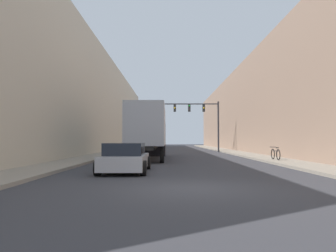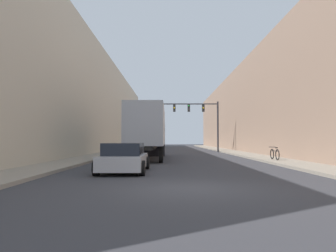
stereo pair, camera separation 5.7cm
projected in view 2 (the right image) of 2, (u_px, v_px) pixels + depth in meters
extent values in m
plane|color=#38383D|center=(190.00, 189.00, 9.96)|extent=(200.00, 200.00, 0.00)
cube|color=gray|center=(229.00, 151.00, 39.94)|extent=(2.37, 80.00, 0.15)
cube|color=gray|center=(118.00, 151.00, 39.95)|extent=(2.37, 80.00, 0.15)
cube|color=#997A66|center=(263.00, 108.00, 40.15)|extent=(6.00, 80.00, 10.66)
cube|color=beige|center=(84.00, 103.00, 40.20)|extent=(6.00, 80.00, 11.95)
cube|color=#B2B7C1|center=(147.00, 126.00, 24.67)|extent=(2.55, 9.42, 2.83)
cube|color=black|center=(147.00, 147.00, 24.61)|extent=(1.28, 9.42, 0.24)
cube|color=black|center=(151.00, 140.00, 30.53)|extent=(2.55, 2.39, 3.00)
cylinder|color=black|center=(126.00, 155.00, 21.08)|extent=(0.25, 1.00, 1.00)
cylinder|color=black|center=(161.00, 155.00, 21.08)|extent=(0.25, 1.00, 1.00)
cylinder|color=black|center=(129.00, 154.00, 22.28)|extent=(0.25, 1.00, 1.00)
cylinder|color=black|center=(162.00, 154.00, 22.28)|extent=(0.25, 1.00, 1.00)
cylinder|color=black|center=(139.00, 150.00, 30.49)|extent=(0.25, 1.00, 1.00)
cylinder|color=black|center=(163.00, 150.00, 30.49)|extent=(0.25, 1.00, 1.00)
cube|color=#B7B7BC|center=(125.00, 161.00, 15.15)|extent=(1.89, 4.41, 0.62)
cube|color=#1E232D|center=(124.00, 149.00, 14.95)|extent=(1.66, 2.43, 0.55)
cylinder|color=black|center=(110.00, 163.00, 16.65)|extent=(0.25, 0.64, 0.64)
cylinder|color=black|center=(147.00, 163.00, 16.65)|extent=(0.25, 0.64, 0.64)
cylinder|color=black|center=(97.00, 168.00, 13.54)|extent=(0.25, 0.64, 0.64)
cylinder|color=black|center=(142.00, 168.00, 13.54)|extent=(0.25, 0.64, 0.64)
cylinder|color=black|center=(218.00, 127.00, 40.22)|extent=(0.20, 0.20, 6.21)
cube|color=black|center=(189.00, 104.00, 40.35)|extent=(7.15, 0.12, 0.12)
cube|color=black|center=(204.00, 108.00, 40.32)|extent=(0.30, 0.24, 0.90)
sphere|color=gold|center=(204.00, 108.00, 40.18)|extent=(0.18, 0.18, 0.18)
cube|color=black|center=(189.00, 108.00, 40.32)|extent=(0.30, 0.24, 0.90)
sphere|color=green|center=(189.00, 106.00, 40.20)|extent=(0.18, 0.18, 0.18)
cube|color=black|center=(175.00, 108.00, 40.33)|extent=(0.30, 0.24, 0.90)
sphere|color=gold|center=(175.00, 108.00, 40.19)|extent=(0.18, 0.18, 0.18)
torus|color=black|center=(278.00, 155.00, 21.44)|extent=(0.06, 0.72, 0.72)
torus|color=black|center=(272.00, 154.00, 22.55)|extent=(0.06, 0.72, 0.72)
cube|color=black|center=(275.00, 151.00, 22.01)|extent=(0.04, 1.11, 0.04)
cube|color=black|center=(277.00, 148.00, 21.61)|extent=(0.12, 0.20, 0.06)
cube|color=black|center=(272.00, 147.00, 22.52)|extent=(0.44, 0.04, 0.04)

